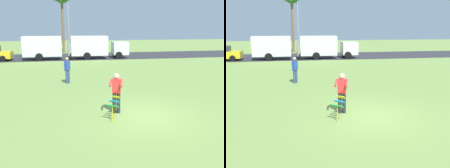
% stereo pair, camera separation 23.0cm
% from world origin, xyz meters
% --- Properties ---
extents(ground_plane, '(120.00, 120.00, 0.00)m').
position_xyz_m(ground_plane, '(0.00, 0.00, 0.00)').
color(ground_plane, olive).
extents(road_strip, '(120.00, 8.00, 0.01)m').
position_xyz_m(road_strip, '(0.00, 21.91, 0.01)').
color(road_strip, '#2D2D33').
rests_on(road_strip, ground).
extents(person_kite_flyer, '(0.67, 0.75, 1.73)m').
position_xyz_m(person_kite_flyer, '(-1.14, 0.62, 0.95)').
color(person_kite_flyer, '#26262B').
rests_on(person_kite_flyer, ground).
extents(kite_held, '(0.66, 0.73, 1.10)m').
position_xyz_m(kite_held, '(-1.38, -0.15, 0.73)').
color(kite_held, red).
rests_on(kite_held, ground).
extents(parked_truck_grey_van, '(6.74, 2.21, 2.62)m').
position_xyz_m(parked_truck_grey_van, '(-4.88, 19.51, 1.41)').
color(parked_truck_grey_van, gray).
rests_on(parked_truck_grey_van, ground).
extents(parked_truck_white_box, '(6.72, 2.16, 2.62)m').
position_xyz_m(parked_truck_white_box, '(0.38, 19.51, 1.41)').
color(parked_truck_white_box, silver).
rests_on(parked_truck_white_box, ground).
extents(streetlight_pole, '(0.24, 1.65, 7.00)m').
position_xyz_m(streetlight_pole, '(-2.61, 26.59, 4.00)').
color(streetlight_pole, '#9E9EA3').
rests_on(streetlight_pole, ground).
extents(person_walker_near, '(0.41, 0.45, 1.73)m').
position_xyz_m(person_walker_near, '(-3.11, 6.82, 0.93)').
color(person_walker_near, '#384772').
rests_on(person_walker_near, ground).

